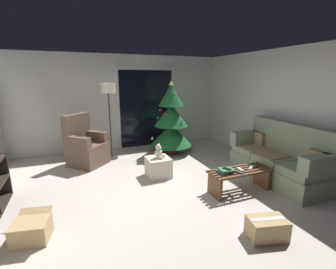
{
  "coord_description": "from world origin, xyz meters",
  "views": [
    {
      "loc": [
        -1.22,
        -3.3,
        1.91
      ],
      "look_at": [
        0.4,
        0.7,
        0.85
      ],
      "focal_mm": 24.94,
      "sensor_mm": 36.0,
      "label": 1
    }
  ],
  "objects": [
    {
      "name": "coffee_table",
      "position": [
        1.29,
        -0.35,
        0.26
      ],
      "size": [
        1.1,
        0.4,
        0.39
      ],
      "color": "brown",
      "rests_on": "ground"
    },
    {
      "name": "christmas_tree",
      "position": [
        1.02,
        2.03,
        0.82
      ],
      "size": [
        1.06,
        1.06,
        1.84
      ],
      "color": "#4C1E19",
      "rests_on": "ground"
    },
    {
      "name": "couch",
      "position": [
        2.32,
        -0.2,
        0.4
      ],
      "size": [
        0.85,
        1.97,
        1.08
      ],
      "color": "gray",
      "rests_on": "ground"
    },
    {
      "name": "teddy_bear_cream",
      "position": [
        0.23,
        0.75,
        0.5
      ],
      "size": [
        0.21,
        0.21,
        0.29
      ],
      "color": "beige",
      "rests_on": "ottoman"
    },
    {
      "name": "remote_graphite",
      "position": [
        1.18,
        -0.44,
        0.4
      ],
      "size": [
        0.09,
        0.16,
        0.02
      ],
      "primitive_type": "cube",
      "rotation": [
        0.0,
        0.0,
        0.32
      ],
      "color": "#333338",
      "rests_on": "coffee_table"
    },
    {
      "name": "patio_door_frame",
      "position": [
        0.67,
        2.99,
        1.1
      ],
      "size": [
        1.6,
        0.02,
        2.2
      ],
      "primitive_type": "cube",
      "color": "silver",
      "rests_on": "ground"
    },
    {
      "name": "wall_back",
      "position": [
        0.0,
        3.06,
        1.25
      ],
      "size": [
        5.72,
        0.12,
        2.5
      ],
      "primitive_type": "cube",
      "color": "silver",
      "rests_on": "ground"
    },
    {
      "name": "ground_plane",
      "position": [
        0.0,
        0.0,
        0.0
      ],
      "size": [
        7.0,
        7.0,
        0.0
      ],
      "primitive_type": "plane",
      "color": "#BCB2A8"
    },
    {
      "name": "remote_silver",
      "position": [
        1.49,
        -0.37,
        0.4
      ],
      "size": [
        0.15,
        0.13,
        0.02
      ],
      "primitive_type": "cube",
      "rotation": [
        0.0,
        0.0,
        5.36
      ],
      "color": "#ADADB2",
      "rests_on": "coffee_table"
    },
    {
      "name": "book_stack",
      "position": [
        1.0,
        -0.35,
        0.43
      ],
      "size": [
        0.28,
        0.24,
        0.07
      ],
      "color": "#285684",
      "rests_on": "coffee_table"
    },
    {
      "name": "wall_right",
      "position": [
        2.86,
        0.0,
        1.25
      ],
      "size": [
        0.12,
        6.0,
        2.5
      ],
      "primitive_type": "cube",
      "color": "silver",
      "rests_on": "ground"
    },
    {
      "name": "remote_black",
      "position": [
        1.59,
        -0.32,
        0.4
      ],
      "size": [
        0.09,
        0.16,
        0.02
      ],
      "primitive_type": "cube",
      "rotation": [
        0.0,
        0.0,
        0.3
      ],
      "color": "black",
      "rests_on": "coffee_table"
    },
    {
      "name": "cardboard_box_taped_mid_floor",
      "position": [
        0.82,
        -1.46,
        0.13
      ],
      "size": [
        0.51,
        0.39,
        0.26
      ],
      "color": "tan",
      "rests_on": "ground"
    },
    {
      "name": "cell_phone",
      "position": [
        1.0,
        -0.37,
        0.46
      ],
      "size": [
        0.11,
        0.16,
        0.01
      ],
      "primitive_type": "cube",
      "rotation": [
        0.0,
        0.0,
        0.35
      ],
      "color": "black",
      "rests_on": "book_stack"
    },
    {
      "name": "ottoman",
      "position": [
        0.22,
        0.76,
        0.19
      ],
      "size": [
        0.44,
        0.44,
        0.38
      ],
      "primitive_type": "cube",
      "color": "beige",
      "rests_on": "ground"
    },
    {
      "name": "floor_lamp",
      "position": [
        -0.46,
        2.17,
        1.51
      ],
      "size": [
        0.32,
        0.32,
        1.78
      ],
      "color": "#2D2D30",
      "rests_on": "ground"
    },
    {
      "name": "remote_white",
      "position": [
        1.28,
        -0.36,
        0.4
      ],
      "size": [
        0.06,
        0.16,
        0.02
      ],
      "primitive_type": "cube",
      "rotation": [
        0.0,
        0.0,
        6.15
      ],
      "color": "silver",
      "rests_on": "coffee_table"
    },
    {
      "name": "patio_door_glass",
      "position": [
        0.67,
        2.97,
        1.05
      ],
      "size": [
        1.5,
        0.02,
        2.1
      ],
      "primitive_type": "cube",
      "color": "black",
      "rests_on": "ground"
    },
    {
      "name": "armchair",
      "position": [
        -1.05,
        1.99,
        0.4
      ],
      "size": [
        0.97,
        0.97,
        1.13
      ],
      "color": "brown",
      "rests_on": "ground"
    },
    {
      "name": "cardboard_box_open_near_shelf",
      "position": [
        -1.82,
        -0.44,
        0.13
      ],
      "size": [
        0.46,
        0.57,
        0.3
      ],
      "color": "tan",
      "rests_on": "ground"
    }
  ]
}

